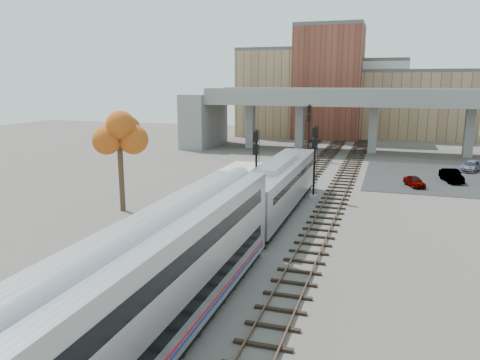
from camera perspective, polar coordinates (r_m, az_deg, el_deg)
The scene contains 16 objects.
ground at distance 30.59m, azimuth -1.20°, elevation -8.31°, with size 160.00×160.00×0.00m, color #47423D.
platform at distance 33.47m, azimuth -13.10°, elevation -6.50°, with size 4.50×60.00×0.35m, color #9E9E99.
yellow_strip at distance 32.51m, azimuth -10.21°, elevation -6.60°, with size 0.70×60.00×0.01m, color yellow.
tracks at distance 41.85m, azimuth 5.59°, elevation -2.63°, with size 10.70×95.00×0.25m.
overpass at distance 72.40m, azimuth 14.36°, elevation 7.86°, with size 54.00×12.00×9.50m.
buildings_far at distance 94.07m, azimuth 13.03°, elevation 10.07°, with size 43.00×21.00×20.60m.
parking_lot at distance 56.31m, azimuth 22.16°, elevation 0.28°, with size 14.00×18.00×0.04m, color black.
locomotive at distance 38.32m, azimuth 4.75°, elevation -0.60°, with size 3.02×19.05×4.10m.
coach at distance 17.97m, azimuth -12.34°, elevation -14.13°, with size 3.03×25.00×5.00m.
signal_mast_near at distance 39.15m, azimuth 1.96°, elevation 1.15°, with size 0.60×0.64×6.68m.
signal_mast_mid at distance 43.14m, azimuth 9.04°, elevation 1.97°, with size 0.60×0.64×6.63m.
signal_mast_far at distance 64.39m, azimuth 8.37°, elevation 5.83°, with size 0.60×0.64×7.50m.
tree at distance 39.11m, azimuth -14.53°, elevation 5.38°, with size 3.60×3.60×8.58m.
car_a at distance 50.78m, azimuth 20.51°, elevation -0.15°, with size 1.28×3.18×1.08m, color #99999E.
car_b at distance 54.66m, azimuth 24.38°, elevation 0.49°, with size 1.40×4.03×1.33m, color #99999E.
car_c at distance 62.08m, azimuth 26.29°, elevation 1.51°, with size 1.63×4.01×1.16m, color #99999E.
Camera 1 is at (9.35, -27.11, 10.64)m, focal length 35.00 mm.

